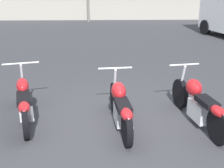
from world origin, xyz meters
name	(u,v)px	position (x,y,z in m)	size (l,w,h in m)	color
ground_plane	(113,128)	(0.00, 0.00, 0.00)	(60.00, 60.00, 0.00)	#38383D
fence_back	(105,7)	(0.00, 15.57, 0.82)	(40.00, 0.04, 1.65)	#9E998E
motorcycle_slot_1	(24,101)	(-1.69, 0.34, 0.41)	(0.86, 2.11, 0.99)	black
motorcycle_slot_2	(120,106)	(0.14, 0.02, 0.42)	(0.67, 2.05, 0.97)	black
motorcycle_slot_3	(199,104)	(1.60, 0.09, 0.42)	(0.69, 2.18, 0.99)	black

